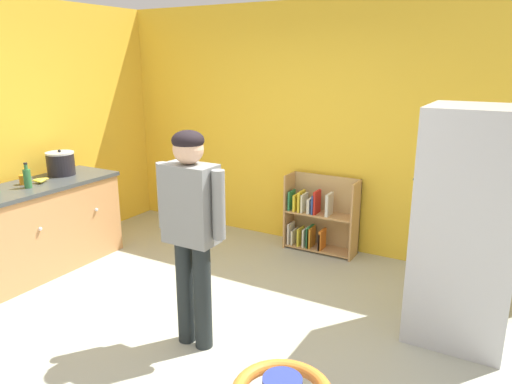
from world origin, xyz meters
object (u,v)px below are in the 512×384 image
green_glass_bottle (27,178)px  crock_pot (61,163)px  refrigerator (467,227)px  kitchen_counter (21,234)px  orange_cup (24,180)px  bookshelf (318,218)px  banana_bunch (42,180)px  standing_person (191,220)px

green_glass_bottle → crock_pot: bearing=107.8°
refrigerator → crock_pot: (-3.96, -0.41, 0.13)m
kitchen_counter → orange_cup: 0.53m
kitchen_counter → bookshelf: size_ratio=2.44×
kitchen_counter → orange_cup: size_ratio=21.85×
refrigerator → crock_pot: bearing=-174.1°
crock_pot → green_glass_bottle: bearing=-72.2°
banana_bunch → kitchen_counter: bearing=-92.2°
crock_pot → bookshelf: bearing=32.2°
refrigerator → standing_person: (-1.70, -1.13, 0.10)m
bookshelf → orange_cup: (-2.34, -1.93, 0.57)m
kitchen_counter → bookshelf: (2.25, 2.10, -0.08)m
standing_person → green_glass_bottle: 2.11m
standing_person → banana_bunch: bearing=169.7°
refrigerator → crock_pot: size_ratio=6.16×
bookshelf → kitchen_counter: bearing=-137.0°
kitchen_counter → green_glass_bottle: (0.07, 0.10, 0.55)m
banana_bunch → orange_cup: bearing=-126.9°
banana_bunch → orange_cup: (-0.10, -0.13, 0.02)m
standing_person → orange_cup: bearing=173.4°
kitchen_counter → orange_cup: bearing=117.6°
standing_person → orange_cup: standing_person is taller
banana_bunch → crock_pot: bearing=108.7°
bookshelf → orange_cup: 3.08m
crock_pot → green_glass_bottle: 0.54m
refrigerator → crock_pot: 3.98m
orange_cup → refrigerator: bearing=12.3°
standing_person → orange_cup: size_ratio=17.16×
crock_pot → standing_person: bearing=-17.6°
kitchen_counter → bookshelf: 3.08m
refrigerator → green_glass_bottle: (-3.79, -0.93, 0.11)m
crock_pot → refrigerator: bearing=5.9°
crock_pot → banana_bunch: crock_pot is taller
refrigerator → bookshelf: 2.00m
crock_pot → orange_cup: bearing=-88.4°
standing_person → crock_pot: bearing=162.4°
bookshelf → standing_person: size_ratio=0.52×
kitchen_counter → green_glass_bottle: bearing=57.1°
banana_bunch → standing_person: bearing=-10.3°
refrigerator → bookshelf: refrigerator is taller
crock_pot → orange_cup: 0.46m
orange_cup → banana_bunch: bearing=53.1°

